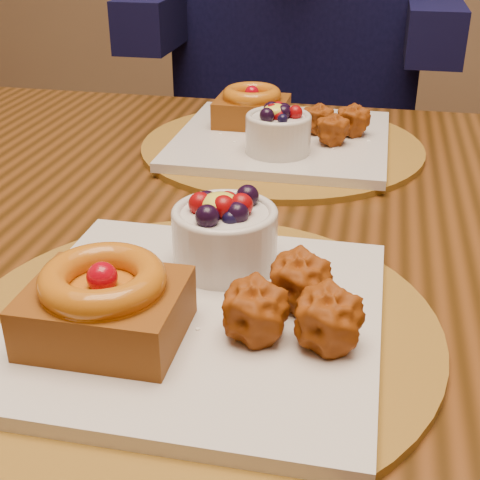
% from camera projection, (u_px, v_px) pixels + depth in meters
% --- Properties ---
extents(dining_table, '(1.60, 0.90, 0.76)m').
position_uv_depth(dining_table, '(251.00, 278.00, 0.75)').
color(dining_table, '#311D09').
rests_on(dining_table, ground).
extents(place_setting_near, '(0.38, 0.38, 0.09)m').
position_uv_depth(place_setting_near, '(195.00, 301.00, 0.52)').
color(place_setting_near, brown).
rests_on(place_setting_near, dining_table).
extents(place_setting_far, '(0.38, 0.38, 0.08)m').
position_uv_depth(place_setting_far, '(280.00, 135.00, 0.90)').
color(place_setting_far, brown).
rests_on(place_setting_far, dining_table).
extents(chair_far, '(0.53, 0.53, 0.90)m').
position_uv_depth(chair_far, '(319.00, 166.00, 1.57)').
color(chair_far, black).
rests_on(chair_far, ground).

